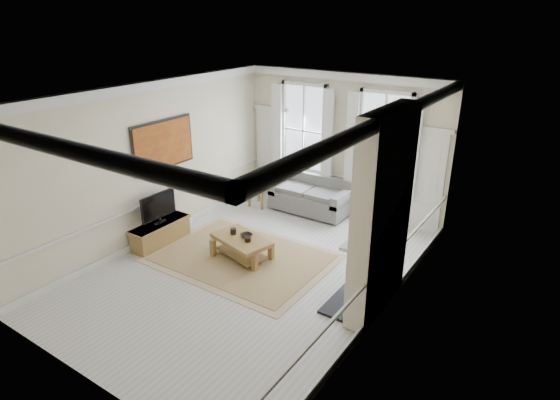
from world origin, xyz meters
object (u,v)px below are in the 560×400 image
Objects in this scene: sofa at (312,197)px; side_table at (260,188)px; coffee_table at (242,242)px; tv_stand at (161,233)px.

sofa is 3.30× the size of side_table.
side_table is at bearing 132.90° from coffee_table.
sofa reaches higher than coffee_table.
sofa reaches higher than tv_stand.
sofa is at bearing 61.34° from tv_stand.
coffee_table is at bearing -89.09° from sofa.
sofa is 2.88m from coffee_table.
coffee_table is at bearing -61.61° from side_table.
coffee_table is (1.32, -2.44, -0.10)m from side_table.
coffee_table is 1.92m from tv_stand.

